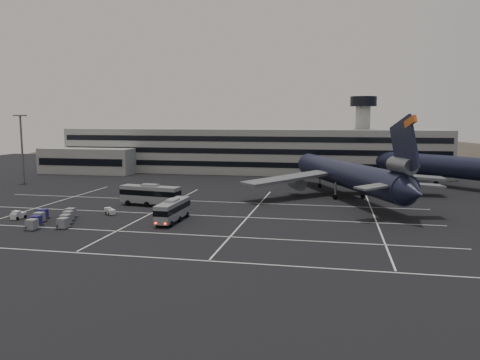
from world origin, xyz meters
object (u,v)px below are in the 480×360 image
trijet_main (347,174)px  bus_far (150,194)px  tug_a (18,215)px  uld_cluster (52,219)px  bus_near (173,209)px

trijet_main → bus_far: trijet_main is taller
tug_a → uld_cluster: (7.89, -1.90, 0.15)m
uld_cluster → tug_a: bearing=166.5°
bus_near → bus_far: size_ratio=0.87×
bus_far → uld_cluster: 20.77m
trijet_main → bus_near: 42.13m
bus_far → tug_a: bus_far is taller
bus_far → trijet_main: bearing=-57.6°
trijet_main → tug_a: bearing=-172.2°
bus_near → uld_cluster: 19.88m
tug_a → uld_cluster: 8.12m
bus_far → tug_a: 24.15m
uld_cluster → bus_far: bearing=61.8°
trijet_main → uld_cluster: (-48.32, -35.59, -4.42)m
bus_near → uld_cluster: bus_near is taller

